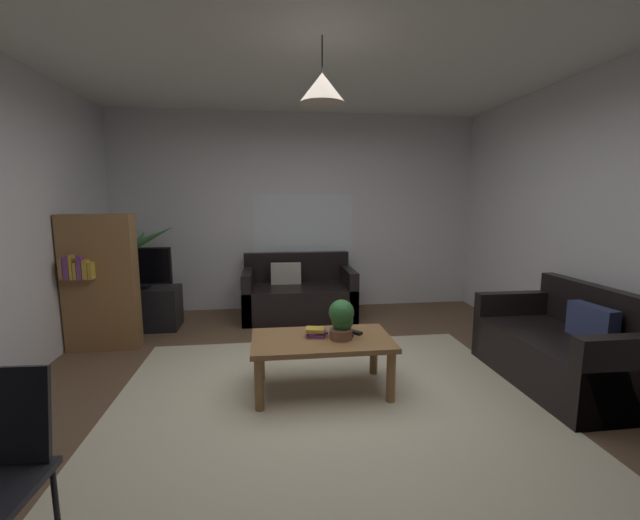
% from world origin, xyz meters
% --- Properties ---
extents(floor, '(5.02, 5.40, 0.02)m').
position_xyz_m(floor, '(0.00, 0.00, -0.01)').
color(floor, brown).
rests_on(floor, ground).
extents(rug, '(3.26, 2.97, 0.01)m').
position_xyz_m(rug, '(0.00, -0.20, 0.00)').
color(rug, beige).
rests_on(rug, ground).
extents(wall_back, '(5.14, 0.06, 2.72)m').
position_xyz_m(wall_back, '(0.00, 2.73, 1.36)').
color(wall_back, silver).
rests_on(wall_back, ground).
extents(wall_right, '(0.06, 5.40, 2.72)m').
position_xyz_m(wall_right, '(2.54, 0.00, 1.36)').
color(wall_right, silver).
rests_on(wall_right, ground).
extents(ceiling, '(5.02, 5.40, 0.02)m').
position_xyz_m(ceiling, '(0.00, 0.00, 2.73)').
color(ceiling, white).
extents(window_pane, '(1.39, 0.01, 1.00)m').
position_xyz_m(window_pane, '(0.07, 2.70, 1.11)').
color(window_pane, white).
extents(couch_under_window, '(1.44, 0.82, 0.82)m').
position_xyz_m(couch_under_window, '(-0.04, 2.23, 0.28)').
color(couch_under_window, black).
rests_on(couch_under_window, ground).
extents(couch_right_side, '(0.82, 1.40, 0.82)m').
position_xyz_m(couch_right_side, '(2.04, -0.02, 0.28)').
color(couch_right_side, black).
rests_on(couch_right_side, ground).
extents(coffee_table, '(1.12, 0.63, 0.44)m').
position_xyz_m(coffee_table, '(-0.01, 0.10, 0.38)').
color(coffee_table, olive).
rests_on(coffee_table, ground).
extents(book_on_table_0, '(0.16, 0.14, 0.03)m').
position_xyz_m(book_on_table_0, '(-0.05, 0.14, 0.46)').
color(book_on_table_0, '#72387F').
rests_on(book_on_table_0, coffee_table).
extents(book_on_table_1, '(0.18, 0.14, 0.02)m').
position_xyz_m(book_on_table_1, '(-0.04, 0.16, 0.48)').
color(book_on_table_1, '#72387F').
rests_on(book_on_table_1, coffee_table).
extents(book_on_table_2, '(0.16, 0.14, 0.03)m').
position_xyz_m(book_on_table_2, '(-0.06, 0.15, 0.50)').
color(book_on_table_2, gold).
rests_on(book_on_table_2, coffee_table).
extents(remote_on_table_0, '(0.14, 0.15, 0.02)m').
position_xyz_m(remote_on_table_0, '(0.27, 0.19, 0.46)').
color(remote_on_table_0, black).
rests_on(remote_on_table_0, coffee_table).
extents(remote_on_table_1, '(0.17, 0.10, 0.02)m').
position_xyz_m(remote_on_table_1, '(0.17, 0.13, 0.46)').
color(remote_on_table_1, black).
rests_on(remote_on_table_1, coffee_table).
extents(potted_plant_on_table, '(0.20, 0.21, 0.32)m').
position_xyz_m(potted_plant_on_table, '(0.15, 0.09, 0.61)').
color(potted_plant_on_table, brown).
rests_on(potted_plant_on_table, coffee_table).
extents(tv_stand, '(0.90, 0.44, 0.50)m').
position_xyz_m(tv_stand, '(-1.96, 1.95, 0.25)').
color(tv_stand, black).
rests_on(tv_stand, ground).
extents(tv, '(0.78, 0.16, 0.49)m').
position_xyz_m(tv, '(-1.96, 1.93, 0.75)').
color(tv, black).
rests_on(tv, tv_stand).
extents(potted_palm_corner, '(0.88, 0.71, 1.32)m').
position_xyz_m(potted_palm_corner, '(-2.12, 2.43, 0.55)').
color(potted_palm_corner, '#4C4C51').
rests_on(potted_palm_corner, ground).
extents(bookshelf_corner, '(0.70, 0.31, 1.40)m').
position_xyz_m(bookshelf_corner, '(-2.15, 1.33, 0.71)').
color(bookshelf_corner, olive).
rests_on(bookshelf_corner, ground).
extents(pendant_lamp, '(0.34, 0.34, 0.47)m').
position_xyz_m(pendant_lamp, '(-0.01, 0.10, 2.35)').
color(pendant_lamp, black).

